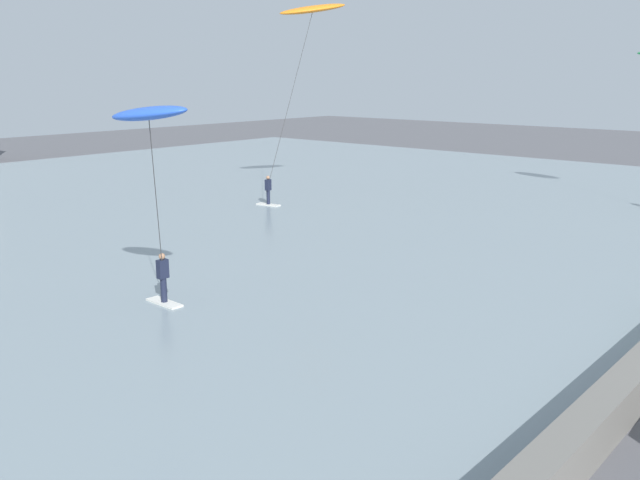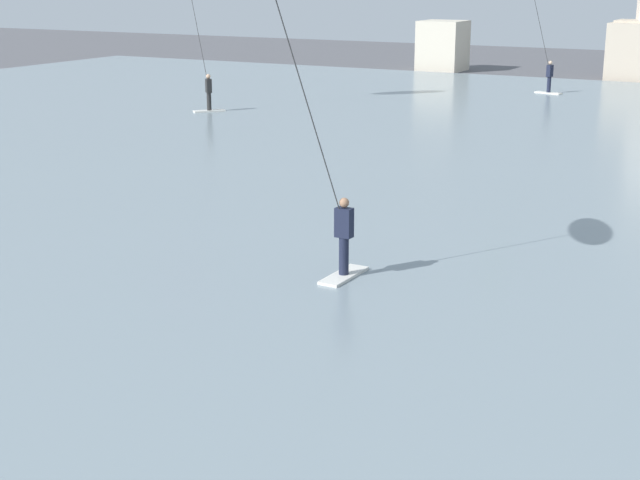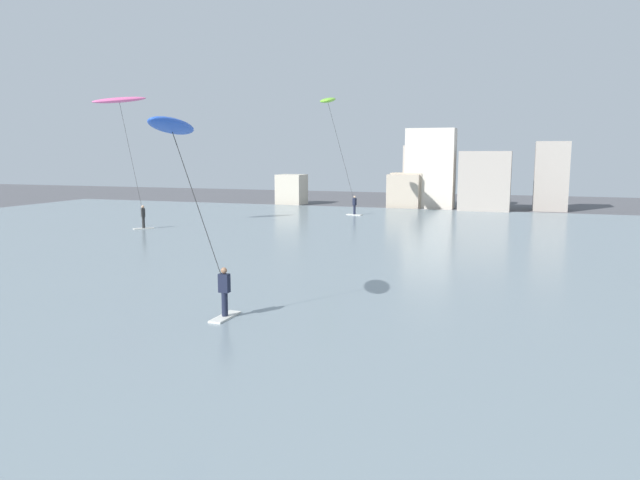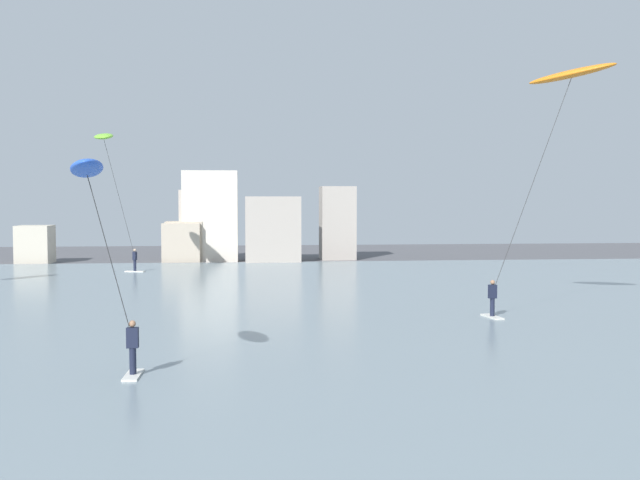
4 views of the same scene
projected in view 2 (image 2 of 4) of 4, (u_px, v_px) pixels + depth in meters
The scene contains 2 objects.
water_bay at pixel (629, 175), 29.08m from camera, with size 84.00×52.00×0.10m, color gray.
kitesurfer_blue at pixel (279, 6), 17.27m from camera, with size 1.92×3.27×6.39m.
Camera 2 is at (5.17, 0.66, 6.05)m, focal length 53.09 mm.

